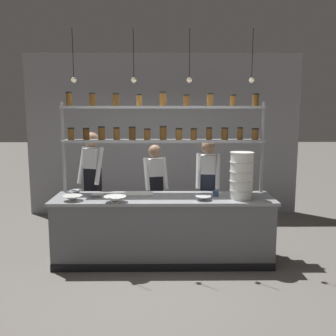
{
  "coord_description": "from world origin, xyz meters",
  "views": [
    {
      "loc": [
        0.01,
        -5.03,
        2.1
      ],
      "look_at": [
        0.07,
        0.2,
        1.29
      ],
      "focal_mm": 40.0,
      "sensor_mm": 36.0,
      "label": 1
    }
  ],
  "objects_px": {
    "chef_center": "(155,188)",
    "container_stack": "(241,176)",
    "chef_right": "(208,186)",
    "prep_bowl_near_right": "(203,198)",
    "cutting_board": "(139,194)",
    "serving_cup_front": "(216,193)",
    "chef_left": "(93,180)",
    "prep_bowl_far_left": "(115,199)",
    "spice_shelf_unit": "(163,128)",
    "prep_bowl_center_back": "(76,192)",
    "prep_bowl_near_left": "(97,196)",
    "prep_bowl_center_front": "(72,198)"
  },
  "relations": [
    {
      "from": "chef_left",
      "to": "chef_center",
      "type": "xyz_separation_m",
      "value": [
        0.96,
        0.09,
        -0.14
      ]
    },
    {
      "from": "chef_right",
      "to": "prep_bowl_center_back",
      "type": "xyz_separation_m",
      "value": [
        -1.93,
        -0.33,
        -0.02
      ]
    },
    {
      "from": "cutting_board",
      "to": "prep_bowl_near_left",
      "type": "bearing_deg",
      "value": -166.92
    },
    {
      "from": "prep_bowl_near_left",
      "to": "prep_bowl_far_left",
      "type": "xyz_separation_m",
      "value": [
        0.28,
        -0.3,
        0.02
      ]
    },
    {
      "from": "chef_center",
      "to": "container_stack",
      "type": "distance_m",
      "value": 1.49
    },
    {
      "from": "chef_right",
      "to": "prep_bowl_center_back",
      "type": "distance_m",
      "value": 1.96
    },
    {
      "from": "chef_center",
      "to": "cutting_board",
      "type": "relative_size",
      "value": 3.94
    },
    {
      "from": "spice_shelf_unit",
      "to": "prep_bowl_center_front",
      "type": "distance_m",
      "value": 1.58
    },
    {
      "from": "chef_right",
      "to": "prep_bowl_near_right",
      "type": "relative_size",
      "value": 8.01
    },
    {
      "from": "chef_left",
      "to": "serving_cup_front",
      "type": "relative_size",
      "value": 21.3
    },
    {
      "from": "chef_center",
      "to": "prep_bowl_near_right",
      "type": "height_order",
      "value": "chef_center"
    },
    {
      "from": "chef_right",
      "to": "prep_bowl_far_left",
      "type": "xyz_separation_m",
      "value": [
        -1.3,
        -0.85,
        -0.0
      ]
    },
    {
      "from": "container_stack",
      "to": "serving_cup_front",
      "type": "distance_m",
      "value": 0.45
    },
    {
      "from": "cutting_board",
      "to": "prep_bowl_center_back",
      "type": "xyz_separation_m",
      "value": [
        -0.9,
        0.09,
        0.01
      ]
    },
    {
      "from": "prep_bowl_near_left",
      "to": "prep_bowl_center_back",
      "type": "relative_size",
      "value": 0.86
    },
    {
      "from": "prep_bowl_near_left",
      "to": "prep_bowl_far_left",
      "type": "relative_size",
      "value": 0.55
    },
    {
      "from": "prep_bowl_center_front",
      "to": "chef_center",
      "type": "bearing_deg",
      "value": 41.23
    },
    {
      "from": "prep_bowl_center_back",
      "to": "prep_bowl_far_left",
      "type": "xyz_separation_m",
      "value": [
        0.63,
        -0.52,
        0.01
      ]
    },
    {
      "from": "spice_shelf_unit",
      "to": "chef_left",
      "type": "distance_m",
      "value": 1.39
    },
    {
      "from": "cutting_board",
      "to": "prep_bowl_near_right",
      "type": "distance_m",
      "value": 0.94
    },
    {
      "from": "chef_left",
      "to": "prep_bowl_far_left",
      "type": "bearing_deg",
      "value": -46.17
    },
    {
      "from": "chef_center",
      "to": "prep_bowl_near_left",
      "type": "bearing_deg",
      "value": -152.48
    },
    {
      "from": "chef_left",
      "to": "prep_bowl_near_right",
      "type": "relative_size",
      "value": 8.51
    },
    {
      "from": "chef_center",
      "to": "prep_bowl_near_right",
      "type": "distance_m",
      "value": 1.14
    },
    {
      "from": "container_stack",
      "to": "prep_bowl_near_right",
      "type": "distance_m",
      "value": 0.6
    },
    {
      "from": "prep_bowl_center_back",
      "to": "serving_cup_front",
      "type": "xyz_separation_m",
      "value": [
        1.98,
        -0.19,
        0.02
      ]
    },
    {
      "from": "chef_left",
      "to": "chef_center",
      "type": "height_order",
      "value": "chef_left"
    },
    {
      "from": "prep_bowl_near_left",
      "to": "prep_bowl_near_right",
      "type": "bearing_deg",
      "value": -7.81
    },
    {
      "from": "container_stack",
      "to": "prep_bowl_far_left",
      "type": "distance_m",
      "value": 1.71
    },
    {
      "from": "spice_shelf_unit",
      "to": "prep_bowl_center_back",
      "type": "relative_size",
      "value": 15.4
    },
    {
      "from": "cutting_board",
      "to": "serving_cup_front",
      "type": "distance_m",
      "value": 1.08
    },
    {
      "from": "chef_center",
      "to": "prep_bowl_center_back",
      "type": "xyz_separation_m",
      "value": [
        -1.12,
        -0.51,
        0.05
      ]
    },
    {
      "from": "prep_bowl_far_left",
      "to": "chef_right",
      "type": "bearing_deg",
      "value": 33.14
    },
    {
      "from": "cutting_board",
      "to": "prep_bowl_near_right",
      "type": "height_order",
      "value": "prep_bowl_near_right"
    },
    {
      "from": "chef_right",
      "to": "serving_cup_front",
      "type": "height_order",
      "value": "chef_right"
    },
    {
      "from": "chef_left",
      "to": "chef_center",
      "type": "relative_size",
      "value": 1.13
    },
    {
      "from": "chef_left",
      "to": "prep_bowl_near_left",
      "type": "bearing_deg",
      "value": -56.44
    },
    {
      "from": "spice_shelf_unit",
      "to": "chef_right",
      "type": "height_order",
      "value": "spice_shelf_unit"
    },
    {
      "from": "prep_bowl_near_left",
      "to": "prep_bowl_center_back",
      "type": "distance_m",
      "value": 0.41
    },
    {
      "from": "chef_center",
      "to": "cutting_board",
      "type": "height_order",
      "value": "chef_center"
    },
    {
      "from": "chef_right",
      "to": "prep_bowl_near_right",
      "type": "xyz_separation_m",
      "value": [
        -0.15,
        -0.75,
        -0.01
      ]
    },
    {
      "from": "chef_left",
      "to": "prep_bowl_center_back",
      "type": "relative_size",
      "value": 9.4
    },
    {
      "from": "chef_right",
      "to": "prep_bowl_near_right",
      "type": "distance_m",
      "value": 0.76
    },
    {
      "from": "prep_bowl_near_right",
      "to": "chef_right",
      "type": "bearing_deg",
      "value": 78.82
    },
    {
      "from": "chef_center",
      "to": "cutting_board",
      "type": "bearing_deg",
      "value": -125.63
    },
    {
      "from": "prep_bowl_near_left",
      "to": "prep_bowl_center_front",
      "type": "xyz_separation_m",
      "value": [
        -0.29,
        -0.21,
        0.01
      ]
    },
    {
      "from": "chef_left",
      "to": "container_stack",
      "type": "distance_m",
      "value": 2.28
    },
    {
      "from": "container_stack",
      "to": "spice_shelf_unit",
      "type": "bearing_deg",
      "value": 157.22
    },
    {
      "from": "prep_bowl_center_back",
      "to": "prep_bowl_far_left",
      "type": "distance_m",
      "value": 0.81
    },
    {
      "from": "chef_left",
      "to": "prep_bowl_near_left",
      "type": "relative_size",
      "value": 10.94
    }
  ]
}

